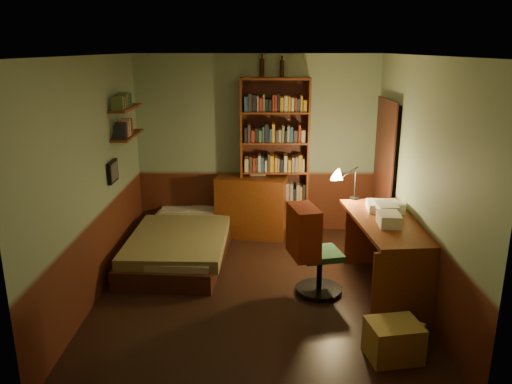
{
  "coord_description": "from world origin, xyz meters",
  "views": [
    {
      "loc": [
        0.05,
        -5.18,
        2.68
      ],
      "look_at": [
        0.0,
        0.25,
        1.1
      ],
      "focal_mm": 35.0,
      "sensor_mm": 36.0,
      "label": 1
    }
  ],
  "objects_px": {
    "dresser": "(252,206)",
    "mini_stereo": "(258,171)",
    "bookshelf": "(275,158)",
    "desk_lamp": "(355,179)",
    "desk": "(385,257)",
    "bed": "(180,233)",
    "cardboard_box_b": "(406,335)",
    "office_chair": "(320,250)",
    "cardboard_box_a": "(393,340)"
  },
  "relations": [
    {
      "from": "bed",
      "to": "bookshelf",
      "type": "xyz_separation_m",
      "value": [
        1.26,
        0.88,
        0.82
      ]
    },
    {
      "from": "mini_stereo",
      "to": "desk_lamp",
      "type": "height_order",
      "value": "desk_lamp"
    },
    {
      "from": "bed",
      "to": "dresser",
      "type": "xyz_separation_m",
      "value": [
        0.93,
        0.8,
        0.13
      ]
    },
    {
      "from": "bookshelf",
      "to": "cardboard_box_b",
      "type": "height_order",
      "value": "bookshelf"
    },
    {
      "from": "dresser",
      "to": "cardboard_box_b",
      "type": "height_order",
      "value": "dresser"
    },
    {
      "from": "bed",
      "to": "cardboard_box_b",
      "type": "height_order",
      "value": "bed"
    },
    {
      "from": "mini_stereo",
      "to": "bookshelf",
      "type": "bearing_deg",
      "value": -13.44
    },
    {
      "from": "dresser",
      "to": "cardboard_box_b",
      "type": "relative_size",
      "value": 3.38
    },
    {
      "from": "cardboard_box_b",
      "to": "desk",
      "type": "bearing_deg",
      "value": 88.38
    },
    {
      "from": "desk",
      "to": "desk_lamp",
      "type": "bearing_deg",
      "value": 99.99
    },
    {
      "from": "cardboard_box_b",
      "to": "cardboard_box_a",
      "type": "bearing_deg",
      "value": -132.37
    },
    {
      "from": "cardboard_box_a",
      "to": "desk_lamp",
      "type": "bearing_deg",
      "value": 90.45
    },
    {
      "from": "mini_stereo",
      "to": "cardboard_box_a",
      "type": "relative_size",
      "value": 0.5
    },
    {
      "from": "office_chair",
      "to": "cardboard_box_a",
      "type": "bearing_deg",
      "value": -80.4
    },
    {
      "from": "dresser",
      "to": "bookshelf",
      "type": "relative_size",
      "value": 0.44
    },
    {
      "from": "mini_stereo",
      "to": "desk",
      "type": "bearing_deg",
      "value": -57.33
    },
    {
      "from": "dresser",
      "to": "cardboard_box_b",
      "type": "distance_m",
      "value": 3.24
    },
    {
      "from": "desk",
      "to": "office_chair",
      "type": "relative_size",
      "value": 1.56
    },
    {
      "from": "mini_stereo",
      "to": "desk",
      "type": "distance_m",
      "value": 2.45
    },
    {
      "from": "bed",
      "to": "desk_lamp",
      "type": "distance_m",
      "value": 2.38
    },
    {
      "from": "desk",
      "to": "bookshelf",
      "type": "bearing_deg",
      "value": 117.34
    },
    {
      "from": "dresser",
      "to": "office_chair",
      "type": "distance_m",
      "value": 1.98
    },
    {
      "from": "bed",
      "to": "dresser",
      "type": "bearing_deg",
      "value": 44.64
    },
    {
      "from": "bookshelf",
      "to": "office_chair",
      "type": "bearing_deg",
      "value": -75.61
    },
    {
      "from": "office_chair",
      "to": "mini_stereo",
      "type": "bearing_deg",
      "value": 96.63
    },
    {
      "from": "dresser",
      "to": "cardboard_box_a",
      "type": "bearing_deg",
      "value": -56.62
    },
    {
      "from": "bookshelf",
      "to": "desk_lamp",
      "type": "relative_size",
      "value": 4.39
    },
    {
      "from": "bed",
      "to": "cardboard_box_a",
      "type": "height_order",
      "value": "bed"
    },
    {
      "from": "dresser",
      "to": "mini_stereo",
      "type": "bearing_deg",
      "value": 65.57
    },
    {
      "from": "mini_stereo",
      "to": "desk_lamp",
      "type": "bearing_deg",
      "value": -46.48
    },
    {
      "from": "dresser",
      "to": "bookshelf",
      "type": "bearing_deg",
      "value": 24.35
    },
    {
      "from": "bed",
      "to": "desk",
      "type": "height_order",
      "value": "desk"
    },
    {
      "from": "bed",
      "to": "office_chair",
      "type": "bearing_deg",
      "value": -26.59
    },
    {
      "from": "bed",
      "to": "desk_lamp",
      "type": "relative_size",
      "value": 4.12
    },
    {
      "from": "mini_stereo",
      "to": "cardboard_box_a",
      "type": "xyz_separation_m",
      "value": [
        1.23,
        -3.17,
        -0.78
      ]
    },
    {
      "from": "office_chair",
      "to": "desk",
      "type": "bearing_deg",
      "value": -11.46
    },
    {
      "from": "dresser",
      "to": "cardboard_box_a",
      "type": "height_order",
      "value": "dresser"
    },
    {
      "from": "mini_stereo",
      "to": "cardboard_box_b",
      "type": "relative_size",
      "value": 0.77
    },
    {
      "from": "bookshelf",
      "to": "desk_lamp",
      "type": "distance_m",
      "value": 1.44
    },
    {
      "from": "desk_lamp",
      "to": "office_chair",
      "type": "relative_size",
      "value": 0.5
    },
    {
      "from": "bed",
      "to": "mini_stereo",
      "type": "xyz_separation_m",
      "value": [
        1.01,
        0.92,
        0.63
      ]
    },
    {
      "from": "desk",
      "to": "cardboard_box_b",
      "type": "height_order",
      "value": "desk"
    },
    {
      "from": "bookshelf",
      "to": "cardboard_box_a",
      "type": "relative_size",
      "value": 5.01
    },
    {
      "from": "desk",
      "to": "bed",
      "type": "bearing_deg",
      "value": 152.86
    },
    {
      "from": "bookshelf",
      "to": "cardboard_box_a",
      "type": "distance_m",
      "value": 3.42
    },
    {
      "from": "bed",
      "to": "office_chair",
      "type": "relative_size",
      "value": 2.08
    },
    {
      "from": "cardboard_box_b",
      "to": "mini_stereo",
      "type": "bearing_deg",
      "value": 115.21
    },
    {
      "from": "bed",
      "to": "desk",
      "type": "xyz_separation_m",
      "value": [
        2.44,
        -0.99,
        0.11
      ]
    },
    {
      "from": "bed",
      "to": "mini_stereo",
      "type": "relative_size",
      "value": 9.35
    },
    {
      "from": "desk",
      "to": "cardboard_box_b",
      "type": "xyz_separation_m",
      "value": [
        -0.03,
        -1.07,
        -0.33
      ]
    }
  ]
}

